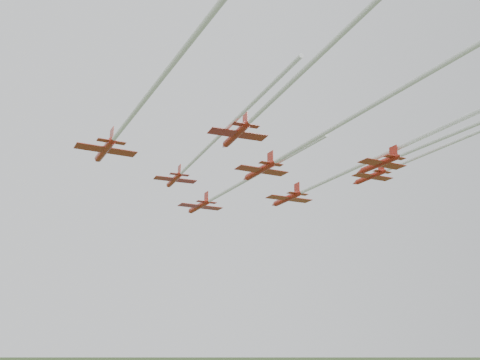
{
  "coord_description": "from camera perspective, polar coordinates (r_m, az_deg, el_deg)",
  "views": [
    {
      "loc": [
        -9.23,
        -98.35,
        29.9
      ],
      "look_at": [
        2.05,
        -5.54,
        58.07
      ],
      "focal_mm": 40.0,
      "sensor_mm": 36.0,
      "label": 1
    }
  ],
  "objects": [
    {
      "name": "jet_row4_left",
      "position": [
        61.01,
        5.95,
        10.79
      ],
      "size": [
        19.93,
        65.17,
        2.53
      ],
      "rotation": [
        0.0,
        0.0,
        0.25
      ],
      "color": "#B12516"
    },
    {
      "name": "jet_lead",
      "position": [
        107.98,
        -1.95,
        -1.46
      ],
      "size": [
        21.32,
        51.95,
        2.92
      ],
      "rotation": [
        0.0,
        0.0,
        0.34
      ],
      "color": "#B12516"
    },
    {
      "name": "jet_row3_mid",
      "position": [
        78.52,
        7.01,
        3.84
      ],
      "size": [
        21.88,
        55.32,
        2.69
      ],
      "rotation": [
        0.0,
        0.0,
        0.34
      ],
      "color": "#B12516"
    },
    {
      "name": "jet_row3_right",
      "position": [
        92.85,
        18.37,
        2.32
      ],
      "size": [
        18.14,
        47.99,
        2.34
      ],
      "rotation": [
        0.0,
        0.0,
        0.32
      ],
      "color": "#B12516"
    },
    {
      "name": "jet_row2_left",
      "position": [
        88.36,
        -4.57,
        2.45
      ],
      "size": [
        17.42,
        53.08,
        2.37
      ],
      "rotation": [
        0.0,
        0.0,
        0.27
      ],
      "color": "#B12516"
    },
    {
      "name": "jet_row2_right",
      "position": [
        95.53,
        10.59,
        0.57
      ],
      "size": [
        25.06,
        66.9,
        2.88
      ],
      "rotation": [
        0.0,
        0.0,
        0.32
      ],
      "color": "#B12516"
    },
    {
      "name": "jet_row3_left",
      "position": [
        67.49,
        -10.76,
        7.64
      ],
      "size": [
        25.39,
        62.56,
        2.72
      ],
      "rotation": [
        0.0,
        0.0,
        0.35
      ],
      "color": "#B12516"
    },
    {
      "name": "jet_row4_right",
      "position": [
        77.65,
        21.04,
        4.32
      ],
      "size": [
        20.75,
        49.68,
        2.37
      ],
      "rotation": [
        0.0,
        0.0,
        0.36
      ],
      "color": "#B12516"
    }
  ]
}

